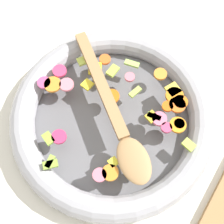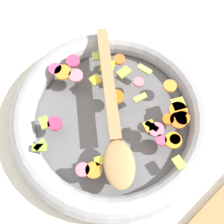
% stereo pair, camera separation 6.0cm
% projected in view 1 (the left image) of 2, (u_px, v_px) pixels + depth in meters
% --- Properties ---
extents(ground_plane, '(4.00, 4.00, 0.00)m').
position_uv_depth(ground_plane, '(112.00, 122.00, 0.65)').
color(ground_plane, silver).
extents(skillet, '(0.41, 0.41, 0.05)m').
position_uv_depth(skillet, '(112.00, 117.00, 0.63)').
color(skillet, slate).
rests_on(skillet, ground_plane).
extents(chopped_vegetables, '(0.30, 0.33, 0.01)m').
position_uv_depth(chopped_vegetables, '(122.00, 105.00, 0.60)').
color(chopped_vegetables, orange).
rests_on(chopped_vegetables, skillet).
extents(wooden_spoon, '(0.23, 0.29, 0.01)m').
position_uv_depth(wooden_spoon, '(116.00, 118.00, 0.58)').
color(wooden_spoon, '#A87F51').
rests_on(wooden_spoon, chopped_vegetables).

